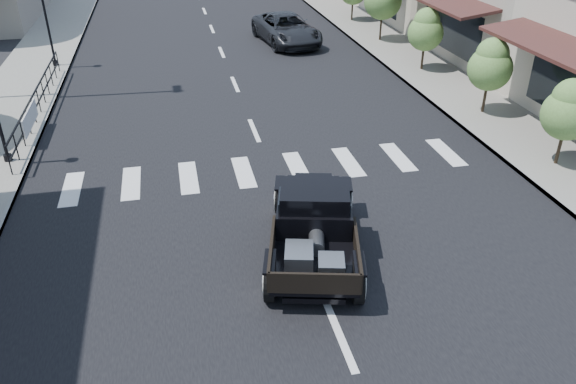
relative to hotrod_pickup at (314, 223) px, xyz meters
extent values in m
plane|color=black|center=(-0.18, 0.32, -0.81)|extent=(120.00, 120.00, 0.00)
cube|color=black|center=(-0.18, 15.32, -0.80)|extent=(14.00, 80.00, 0.02)
cube|color=gray|center=(-8.68, 15.32, -0.73)|extent=(3.00, 80.00, 0.15)
cube|color=gray|center=(8.32, 15.32, -0.73)|extent=(3.00, 80.00, 0.15)
cube|color=#ACA290|center=(14.82, 13.32, 1.44)|extent=(10.00, 9.00, 4.50)
imported|color=black|center=(3.31, 18.37, -0.08)|extent=(3.11, 5.54, 1.46)
camera|label=1|loc=(-2.81, -10.20, 6.74)|focal=35.00mm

